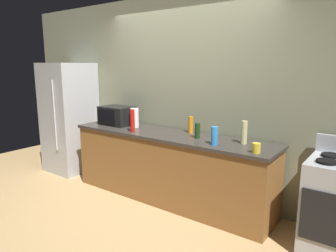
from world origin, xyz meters
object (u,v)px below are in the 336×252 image
Objects in this scene: bottle_spray_cleaner at (214,136)px; mug_yellow at (256,148)px; bottle_hot_sauce at (132,121)px; bottle_wine at (197,131)px; refrigerator at (70,118)px; microwave at (117,116)px; bottle_dish_soap at (191,125)px; bottle_vinegar at (244,132)px; paper_towel_roll at (135,118)px.

bottle_spray_cleaner is 0.50m from mug_yellow.
bottle_hot_sauce reaches higher than bottle_spray_cleaner.
refrigerator is at bearing -179.74° from bottle_wine.
bottle_spray_cleaner is (2.80, -0.15, 0.10)m from refrigerator.
bottle_dish_soap is at bearing 7.39° from microwave.
bottle_hot_sauce is at bearing -177.99° from bottle_spray_cleaner.
bottle_vinegar is at bearing 1.19° from microwave.
microwave is 1.61× the size of bottle_hot_sauce.
bottle_dish_soap is at bearing 138.60° from bottle_wine.
refrigerator is at bearing 176.70° from mug_yellow.
bottle_wine is 0.72× the size of bottle_vinegar.
refrigerator is 1.44m from paper_towel_roll.
bottle_dish_soap is at bearing 159.03° from mug_yellow.
refrigerator is 3.29m from mug_yellow.
bottle_vinegar is 2.54× the size of mug_yellow.
bottle_dish_soap reaches higher than bottle_spray_cleaner.
bottle_vinegar is at bearing 1.67° from refrigerator.
bottle_vinegar reaches higher than bottle_dish_soap.
microwave is 1.78× the size of paper_towel_roll.
bottle_wine is at bearing 12.76° from bottle_hot_sauce.
bottle_dish_soap reaches higher than bottle_wine.
bottle_hot_sauce is 1.46× the size of bottle_spray_cleaner.
bottle_hot_sauce is at bearing -52.98° from paper_towel_roll.
paper_towel_roll is at bearing 172.66° from mug_yellow.
bottle_dish_soap is 0.63m from bottle_spray_cleaner.
paper_towel_roll reaches higher than bottle_wine.
bottle_wine is 0.35m from bottle_spray_cleaner.
bottle_wine is 0.83m from mug_yellow.
bottle_vinegar is (1.97, 0.04, -0.01)m from microwave.
paper_towel_roll is 1.38m from bottle_spray_cleaner.
bottle_wine is (0.22, -0.19, -0.02)m from bottle_dish_soap.
microwave is at bearing -179.64° from paper_towel_roll.
paper_towel_roll is 1.06m from bottle_wine.
bottle_dish_soap is 0.84× the size of bottle_vinegar.
bottle_spray_cleaner is (1.19, 0.04, -0.05)m from bottle_hot_sauce.
bottle_wine is at bearing 153.32° from bottle_spray_cleaner.
bottle_spray_cleaner is (1.37, -0.20, -0.03)m from paper_towel_roll.
refrigerator reaches higher than bottle_dish_soap.
microwave reaches higher than mug_yellow.
refrigerator is 3.75× the size of microwave.
mug_yellow is (2.21, -0.24, -0.08)m from microwave.
bottle_dish_soap is at bearing 10.30° from paper_towel_roll.
paper_towel_roll is (0.35, 0.00, 0.00)m from microwave.
mug_yellow is (0.49, -0.04, -0.05)m from bottle_spray_cleaner.
refrigerator is 1.09m from microwave.
mug_yellow is (3.29, -0.19, 0.05)m from refrigerator.
refrigerator reaches higher than bottle_wine.
microwave is 2.23m from mug_yellow.
microwave is (1.08, 0.05, 0.13)m from refrigerator.
bottle_spray_cleaner is at bearing 174.90° from mug_yellow.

